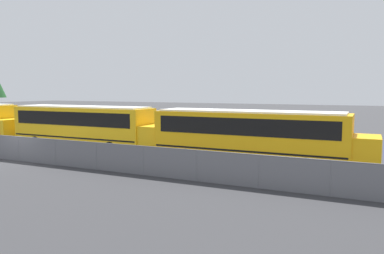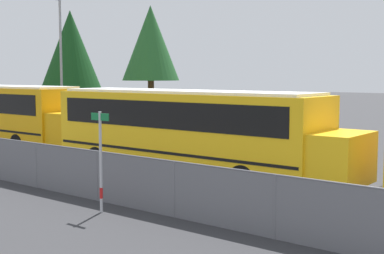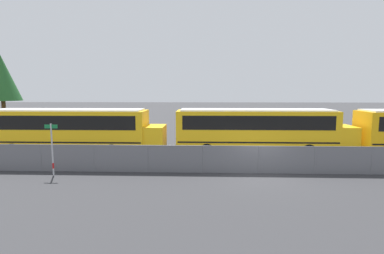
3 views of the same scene
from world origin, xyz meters
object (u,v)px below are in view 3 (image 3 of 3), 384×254
Objects in this scene: street_sign at (52,148)px; tree_0 at (1,78)px; school_bus_2 at (73,128)px; school_bus_3 at (259,128)px.

tree_0 is (-14.85, 18.11, 4.51)m from street_sign.
school_bus_2 is 1.00× the size of school_bus_3.
tree_0 reaches higher than school_bus_2.
school_bus_2 is 4.44× the size of street_sign.
tree_0 is (-26.90, 12.18, 4.09)m from school_bus_3.
school_bus_2 is at bearing -178.16° from school_bus_3.
tree_0 is at bearing 137.08° from school_bus_2.
street_sign is at bearing -153.81° from school_bus_3.
tree_0 is at bearing 155.64° from school_bus_3.
school_bus_2 is at bearing -42.92° from tree_0.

